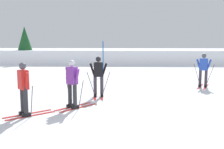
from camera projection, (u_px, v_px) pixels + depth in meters
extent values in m
plane|color=white|center=(164.00, 124.00, 7.50)|extent=(120.00, 120.00, 0.00)
cube|color=white|center=(133.00, 56.00, 27.08)|extent=(80.00, 6.52, 1.35)
cube|color=red|center=(200.00, 86.00, 13.41)|extent=(0.76, 1.49, 0.02)
cube|color=red|center=(206.00, 87.00, 13.29)|extent=(0.76, 1.49, 0.02)
cube|color=black|center=(200.00, 86.00, 13.27)|extent=(0.22, 0.29, 0.10)
cube|color=black|center=(206.00, 86.00, 13.15)|extent=(0.22, 0.29, 0.10)
cylinder|color=#38333D|center=(200.00, 76.00, 13.21)|extent=(0.14, 0.14, 0.85)
cylinder|color=#38333D|center=(206.00, 77.00, 13.08)|extent=(0.14, 0.14, 0.85)
cube|color=#284CB7|center=(204.00, 64.00, 13.06)|extent=(0.45, 0.38, 0.60)
cylinder|color=#284CB7|center=(199.00, 64.00, 13.19)|extent=(0.27, 0.19, 0.55)
cylinder|color=#284CB7|center=(209.00, 65.00, 12.97)|extent=(0.27, 0.19, 0.55)
sphere|color=#4C4C56|center=(204.00, 56.00, 13.00)|extent=(0.22, 0.22, 0.22)
cylinder|color=#38383D|center=(197.00, 75.00, 13.37)|extent=(0.36, 0.19, 1.18)
cylinder|color=#38383D|center=(210.00, 76.00, 13.09)|extent=(0.36, 0.19, 1.18)
cube|color=red|center=(95.00, 96.00, 11.16)|extent=(0.20, 1.60, 0.02)
cube|color=red|center=(102.00, 96.00, 11.17)|extent=(0.20, 1.60, 0.02)
cube|color=black|center=(95.00, 95.00, 11.01)|extent=(0.14, 0.27, 0.10)
cube|color=black|center=(102.00, 95.00, 11.01)|extent=(0.14, 0.27, 0.10)
cylinder|color=#38333D|center=(95.00, 84.00, 10.94)|extent=(0.14, 0.14, 0.85)
cylinder|color=#38333D|center=(102.00, 84.00, 10.95)|extent=(0.14, 0.14, 0.85)
cube|color=black|center=(98.00, 69.00, 10.86)|extent=(0.40, 0.27, 0.60)
cylinder|color=black|center=(92.00, 70.00, 10.87)|extent=(0.26, 0.11, 0.55)
cylinder|color=black|center=(104.00, 70.00, 10.89)|extent=(0.26, 0.11, 0.55)
sphere|color=black|center=(98.00, 59.00, 10.80)|extent=(0.22, 0.22, 0.22)
cylinder|color=#38383D|center=(91.00, 84.00, 11.04)|extent=(0.37, 0.05, 1.07)
cylinder|color=#38383D|center=(106.00, 84.00, 11.06)|extent=(0.37, 0.05, 1.07)
cube|color=red|center=(74.00, 106.00, 9.42)|extent=(1.13, 1.26, 0.02)
cube|color=red|center=(78.00, 108.00, 9.23)|extent=(1.13, 1.26, 0.02)
cube|color=black|center=(70.00, 106.00, 9.30)|extent=(0.26, 0.27, 0.10)
cube|color=black|center=(75.00, 107.00, 9.11)|extent=(0.26, 0.27, 0.10)
cylinder|color=#2D2D33|center=(70.00, 93.00, 9.24)|extent=(0.14, 0.14, 0.85)
cylinder|color=#2D2D33|center=(75.00, 94.00, 9.05)|extent=(0.14, 0.14, 0.85)
cube|color=purple|center=(72.00, 76.00, 9.06)|extent=(0.44, 0.43, 0.60)
cylinder|color=purple|center=(68.00, 75.00, 9.25)|extent=(0.25, 0.24, 0.55)
cylinder|color=purple|center=(77.00, 77.00, 8.90)|extent=(0.25, 0.24, 0.55)
sphere|color=silver|center=(72.00, 63.00, 9.00)|extent=(0.22, 0.22, 0.22)
cylinder|color=#38383D|center=(69.00, 92.00, 9.46)|extent=(0.24, 0.22, 1.06)
cylinder|color=#38383D|center=(81.00, 95.00, 8.98)|extent=(0.24, 0.22, 1.06)
cube|color=red|center=(28.00, 114.00, 8.49)|extent=(1.28, 1.10, 0.02)
cube|color=red|center=(31.00, 116.00, 8.27)|extent=(1.28, 1.10, 0.02)
cube|color=black|center=(23.00, 113.00, 8.39)|extent=(0.28, 0.26, 0.10)
cube|color=black|center=(26.00, 115.00, 8.17)|extent=(0.28, 0.26, 0.10)
cylinder|color=#2D2D33|center=(23.00, 98.00, 8.33)|extent=(0.14, 0.14, 0.85)
cylinder|color=#2D2D33|center=(26.00, 100.00, 8.11)|extent=(0.14, 0.14, 0.85)
cube|color=red|center=(23.00, 80.00, 8.13)|extent=(0.43, 0.45, 0.60)
cylinder|color=red|center=(21.00, 79.00, 8.34)|extent=(0.23, 0.25, 0.55)
cylinder|color=red|center=(27.00, 81.00, 7.95)|extent=(0.23, 0.25, 0.55)
sphere|color=#4C4C56|center=(23.00, 66.00, 8.08)|extent=(0.22, 0.22, 0.22)
cylinder|color=#38383D|center=(23.00, 98.00, 8.57)|extent=(0.19, 0.21, 1.03)
cylinder|color=#38383D|center=(32.00, 102.00, 7.99)|extent=(0.19, 0.21, 1.03)
cylinder|color=#1E56AD|center=(103.00, 59.00, 16.81)|extent=(0.07, 0.07, 2.30)
cylinder|color=#513823|center=(26.00, 61.00, 25.37)|extent=(0.17, 0.17, 0.63)
cone|color=#194C23|center=(25.00, 42.00, 25.13)|extent=(1.79, 1.79, 3.00)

